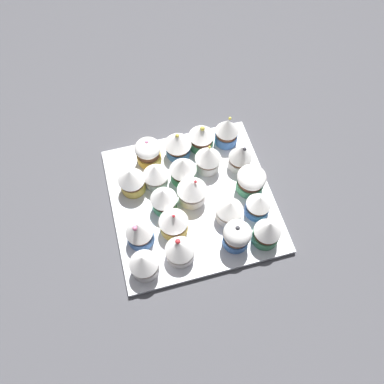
% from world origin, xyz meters
% --- Properties ---
extents(ground_plane, '(1.80, 1.80, 0.03)m').
position_xyz_m(ground_plane, '(0.00, 0.00, -0.01)').
color(ground_plane, '#4C4C51').
extents(baking_tray, '(0.36, 0.36, 0.01)m').
position_xyz_m(baking_tray, '(0.00, 0.00, 0.01)').
color(baking_tray, silver).
rests_on(baking_tray, ground_plane).
extents(cupcake_0, '(0.06, 0.06, 0.08)m').
position_xyz_m(cupcake_0, '(-0.12, -0.13, 0.05)').
color(cupcake_0, '#477AC6').
rests_on(cupcake_0, baking_tray).
extents(cupcake_1, '(0.06, 0.06, 0.07)m').
position_xyz_m(cupcake_1, '(-0.06, -0.14, 0.05)').
color(cupcake_1, '#4C9E6B').
rests_on(cupcake_1, baking_tray).
extents(cupcake_2, '(0.06, 0.06, 0.07)m').
position_xyz_m(cupcake_2, '(-0.00, -0.13, 0.05)').
color(cupcake_2, '#477AC6').
rests_on(cupcake_2, baking_tray).
extents(cupcake_3, '(0.06, 0.06, 0.07)m').
position_xyz_m(cupcake_3, '(0.07, -0.13, 0.05)').
color(cupcake_3, '#EFC651').
rests_on(cupcake_3, baking_tray).
extents(cupcake_4, '(0.05, 0.05, 0.08)m').
position_xyz_m(cupcake_4, '(-0.13, -0.06, 0.05)').
color(cupcake_4, white).
rests_on(cupcake_4, baking_tray).
extents(cupcake_5, '(0.06, 0.06, 0.08)m').
position_xyz_m(cupcake_5, '(-0.06, -0.07, 0.05)').
color(cupcake_5, white).
rests_on(cupcake_5, baking_tray).
extents(cupcake_6, '(0.06, 0.06, 0.08)m').
position_xyz_m(cupcake_6, '(0.01, -0.06, 0.05)').
color(cupcake_6, '#4C9E6B').
rests_on(cupcake_6, baking_tray).
extents(cupcake_7, '(0.06, 0.06, 0.07)m').
position_xyz_m(cupcake_7, '(0.07, -0.06, 0.05)').
color(cupcake_7, white).
rests_on(cupcake_7, baking_tray).
extents(cupcake_8, '(0.06, 0.06, 0.07)m').
position_xyz_m(cupcake_8, '(0.12, -0.06, 0.05)').
color(cupcake_8, '#EFC651').
rests_on(cupcake_8, baking_tray).
extents(cupcake_9, '(0.07, 0.07, 0.06)m').
position_xyz_m(cupcake_9, '(-0.13, 0.01, 0.04)').
color(cupcake_9, '#4C9E6B').
rests_on(cupcake_9, baking_tray).
extents(cupcake_10, '(0.07, 0.07, 0.08)m').
position_xyz_m(cupcake_10, '(-0.00, 0.00, 0.05)').
color(cupcake_10, white).
rests_on(cupcake_10, baking_tray).
extents(cupcake_11, '(0.06, 0.06, 0.08)m').
position_xyz_m(cupcake_11, '(0.06, 0.01, 0.05)').
color(cupcake_11, '#4C9E6B').
rests_on(cupcake_11, baking_tray).
extents(cupcake_12, '(0.05, 0.05, 0.06)m').
position_xyz_m(cupcake_12, '(-0.13, 0.07, 0.04)').
color(cupcake_12, '#477AC6').
rests_on(cupcake_12, baking_tray).
extents(cupcake_13, '(0.06, 0.06, 0.07)m').
position_xyz_m(cupcake_13, '(-0.07, 0.06, 0.05)').
color(cupcake_13, white).
rests_on(cupcake_13, baking_tray).
extents(cupcake_14, '(0.06, 0.06, 0.08)m').
position_xyz_m(cupcake_14, '(0.06, 0.06, 0.05)').
color(cupcake_14, '#EFC651').
rests_on(cupcake_14, baking_tray).
extents(cupcake_15, '(0.06, 0.06, 0.08)m').
position_xyz_m(cupcake_15, '(0.13, 0.07, 0.05)').
color(cupcake_15, '#477AC6').
rests_on(cupcake_15, baking_tray).
extents(cupcake_16, '(0.06, 0.06, 0.08)m').
position_xyz_m(cupcake_16, '(-0.12, 0.13, 0.05)').
color(cupcake_16, '#4C9E6B').
rests_on(cupcake_16, baking_tray).
extents(cupcake_17, '(0.06, 0.06, 0.07)m').
position_xyz_m(cupcake_17, '(-0.06, 0.13, 0.05)').
color(cupcake_17, '#477AC6').
rests_on(cupcake_17, baking_tray).
extents(cupcake_18, '(0.06, 0.06, 0.07)m').
position_xyz_m(cupcake_18, '(0.06, 0.12, 0.05)').
color(cupcake_18, white).
rests_on(cupcake_18, baking_tray).
extents(cupcake_19, '(0.06, 0.06, 0.08)m').
position_xyz_m(cupcake_19, '(0.14, 0.14, 0.05)').
color(cupcake_19, white).
rests_on(cupcake_19, baking_tray).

